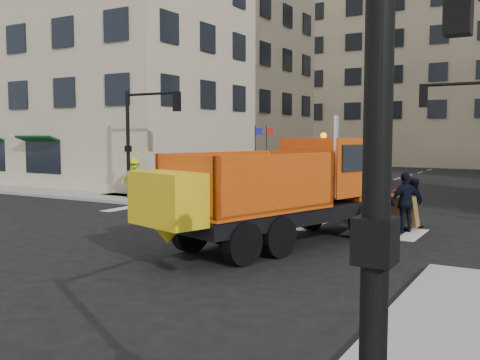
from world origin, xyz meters
The scene contains 13 objects.
ground centered at (0.00, 0.00, 0.00)m, with size 120.00×120.00×0.00m, color black.
sidewalk_back centered at (0.00, 8.50, 0.07)m, with size 64.00×5.00×0.15m, color gray.
building_left centered at (-20.00, 20.00, 13.00)m, with size 24.00×22.00×26.00m, color #C4B296.
building_far centered at (0.00, 52.00, 12.00)m, with size 30.00×18.00×24.00m, color tan.
traffic_light_left centered at (-8.00, 7.50, 2.70)m, with size 0.18×0.18×5.40m, color black.
traffic_light_near centered at (9.00, -9.00, 2.70)m, with size 0.18×0.18×5.40m, color black.
crowd_barriers centered at (-0.75, 7.60, 0.55)m, with size 12.60×0.60×1.10m, color #9EA0A5, non-canonical shape.
plow_truck centered at (3.01, 1.69, 1.70)m, with size 5.36×10.22×3.84m.
cop_a centered at (4.14, 7.00, 0.95)m, with size 0.69×0.45×1.90m, color black.
cop_b centered at (5.74, 7.00, 0.88)m, with size 0.86×0.67×1.76m, color black.
cop_c centered at (5.77, 5.84, 1.01)m, with size 1.19×0.49×2.03m, color black.
worker centered at (-8.06, 7.97, 1.14)m, with size 1.28×0.74×1.98m, color #D0EC1B.
newspaper_box centered at (5.18, 7.36, 0.70)m, with size 0.45×0.40×1.10m, color #A4130C.
Camera 1 is at (9.95, -12.32, 3.27)m, focal length 40.00 mm.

